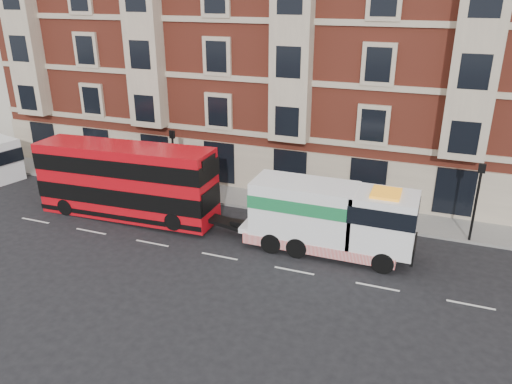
# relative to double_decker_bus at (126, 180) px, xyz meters

# --- Properties ---
(ground) EXTENTS (120.00, 120.00, 0.00)m
(ground) POSITION_rel_double_decker_bus_xyz_m (7.11, -2.48, -2.36)
(ground) COLOR black
(ground) RESTS_ON ground
(sidewalk) EXTENTS (90.00, 3.00, 0.15)m
(sidewalk) POSITION_rel_double_decker_bus_xyz_m (7.11, 5.02, -2.28)
(sidewalk) COLOR slate
(sidewalk) RESTS_ON ground
(victorian_terrace) EXTENTS (45.00, 12.00, 20.40)m
(victorian_terrace) POSITION_rel_double_decker_bus_xyz_m (7.61, 12.52, 7.71)
(victorian_terrace) COLOR maroon
(victorian_terrace) RESTS_ON ground
(lamp_post_west) EXTENTS (0.35, 0.15, 4.35)m
(lamp_post_west) POSITION_rel_double_decker_bus_xyz_m (1.11, 3.72, 0.32)
(lamp_post_west) COLOR black
(lamp_post_west) RESTS_ON sidewalk
(lamp_post_east) EXTENTS (0.35, 0.15, 4.35)m
(lamp_post_east) POSITION_rel_double_decker_bus_xyz_m (19.11, 3.72, 0.32)
(lamp_post_east) COLOR black
(lamp_post_east) RESTS_ON sidewalk
(double_decker_bus) EXTENTS (10.99, 2.52, 4.45)m
(double_decker_bus) POSITION_rel_double_decker_bus_xyz_m (0.00, 0.00, 0.00)
(double_decker_bus) COLOR red
(double_decker_bus) RESTS_ON ground
(tow_truck) EXTENTS (8.80, 2.60, 3.67)m
(tow_truck) POSITION_rel_double_decker_bus_xyz_m (12.06, 0.00, -0.41)
(tow_truck) COLOR white
(tow_truck) RESTS_ON ground
(pedestrian) EXTENTS (0.59, 0.39, 1.62)m
(pedestrian) POSITION_rel_double_decker_bus_xyz_m (-2.03, 5.38, -1.40)
(pedestrian) COLOR #1A2934
(pedestrian) RESTS_ON sidewalk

